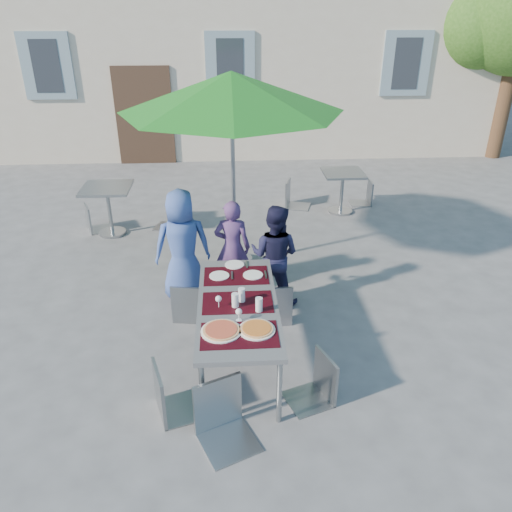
{
  "coord_description": "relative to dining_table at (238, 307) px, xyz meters",
  "views": [
    {
      "loc": [
        -0.16,
        -4.36,
        3.43
      ],
      "look_at": [
        0.16,
        0.78,
        0.81
      ],
      "focal_mm": 35.0,
      "sensor_mm": 36.0,
      "label": 1
    }
  ],
  "objects": [
    {
      "name": "cafe_table_0",
      "position": [
        -1.99,
        3.46,
        -0.11
      ],
      "size": [
        0.76,
        0.76,
        0.82
      ],
      "color": "#9FA2A7",
      "rests_on": "ground"
    },
    {
      "name": "chair_3",
      "position": [
        -0.64,
        -0.69,
        -0.12
      ],
      "size": [
        0.55,
        0.55,
        0.98
      ],
      "color": "gray",
      "rests_on": "ground"
    },
    {
      "name": "child_2",
      "position": [
        0.49,
        1.22,
        -0.04
      ],
      "size": [
        0.73,
        0.6,
        1.31
      ],
      "primitive_type": "imported",
      "rotation": [
        0.0,
        0.0,
        2.71
      ],
      "color": "#171734",
      "rests_on": "ground"
    },
    {
      "name": "chair_2",
      "position": [
        0.43,
        0.75,
        -0.11
      ],
      "size": [
        0.45,
        0.46,
        0.99
      ],
      "color": "gray",
      "rests_on": "ground"
    },
    {
      "name": "patio_umbrella",
      "position": [
        0.02,
        2.25,
        1.73
      ],
      "size": [
        2.9,
        2.9,
        2.69
      ],
      "color": "#9FA2A7",
      "rests_on": "ground"
    },
    {
      "name": "chair_5",
      "position": [
        -0.17,
        -1.0,
        -0.09
      ],
      "size": [
        0.6,
        0.6,
        1.03
      ],
      "color": "#8E9599",
      "rests_on": "ground"
    },
    {
      "name": "pizza_near_right",
      "position": [
        0.16,
        -0.49,
        0.07
      ],
      "size": [
        0.34,
        0.34,
        0.03
      ],
      "color": "white",
      "rests_on": "dining_table"
    },
    {
      "name": "dining_table",
      "position": [
        0.0,
        0.0,
        0.0
      ],
      "size": [
        0.8,
        1.85,
        0.76
      ],
      "color": "#3E3F43",
      "rests_on": "ground"
    },
    {
      "name": "bg_chair_l_1",
      "position": [
        1.16,
        4.52,
        -0.13
      ],
      "size": [
        0.54,
        0.53,
        0.96
      ],
      "color": "gray",
      "rests_on": "ground"
    },
    {
      "name": "chair_1",
      "position": [
        -0.03,
        1.18,
        -0.12
      ],
      "size": [
        0.47,
        0.47,
        0.98
      ],
      "color": "gray",
      "rests_on": "ground"
    },
    {
      "name": "chair_4",
      "position": [
        0.73,
        -0.59,
        -0.17
      ],
      "size": [
        0.51,
        0.51,
        0.9
      ],
      "color": "gray",
      "rests_on": "ground"
    },
    {
      "name": "chair_0",
      "position": [
        -0.55,
        0.86,
        -0.14
      ],
      "size": [
        0.48,
        0.48,
        0.94
      ],
      "color": "gray",
      "rests_on": "ground"
    },
    {
      "name": "child_1",
      "position": [
        -0.02,
        1.5,
        -0.06
      ],
      "size": [
        0.5,
        0.37,
        1.27
      ],
      "primitive_type": "imported",
      "rotation": [
        0.0,
        0.0,
        3.0
      ],
      "color": "#523369",
      "rests_on": "ground"
    },
    {
      "name": "cafe_table_1",
      "position": [
        2.0,
        4.18,
        -0.17
      ],
      "size": [
        0.71,
        0.71,
        0.76
      ],
      "color": "#9FA2A7",
      "rests_on": "ground"
    },
    {
      "name": "bg_chair_r_1",
      "position": [
        2.55,
        4.58,
        -0.21
      ],
      "size": [
        0.38,
        0.38,
        0.84
      ],
      "color": "gray",
      "rests_on": "ground"
    },
    {
      "name": "place_settings",
      "position": [
        -0.0,
        0.63,
        0.06
      ],
      "size": [
        0.63,
        0.47,
        0.01
      ],
      "color": "white",
      "rests_on": "dining_table"
    },
    {
      "name": "bg_chair_l_0",
      "position": [
        -2.31,
        3.62,
        -0.2
      ],
      "size": [
        0.51,
        0.5,
        0.86
      ],
      "color": "gray",
      "rests_on": "ground"
    },
    {
      "name": "pizza_near_left",
      "position": [
        -0.16,
        -0.49,
        0.07
      ],
      "size": [
        0.38,
        0.38,
        0.03
      ],
      "color": "white",
      "rests_on": "dining_table"
    },
    {
      "name": "ground",
      "position": [
        0.08,
        0.12,
        -0.7
      ],
      "size": [
        90.0,
        90.0,
        0.0
      ],
      "primitive_type": "plane",
      "color": "#4F4F52",
      "rests_on": "ground"
    },
    {
      "name": "bg_chair_r_0",
      "position": [
        -1.02,
        3.65,
        -0.17
      ],
      "size": [
        0.5,
        0.5,
        0.9
      ],
      "color": "gray",
      "rests_on": "ground"
    },
    {
      "name": "child_0",
      "position": [
        -0.65,
        1.42,
        0.03
      ],
      "size": [
        0.77,
        0.57,
        1.45
      ],
      "primitive_type": "imported",
      "rotation": [
        0.0,
        0.0,
        3.3
      ],
      "color": "#38529B",
      "rests_on": "ground"
    },
    {
      "name": "glassware",
      "position": [
        0.04,
        -0.1,
        0.13
      ],
      "size": [
        0.46,
        0.4,
        0.15
      ],
      "color": "silver",
      "rests_on": "dining_table"
    }
  ]
}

